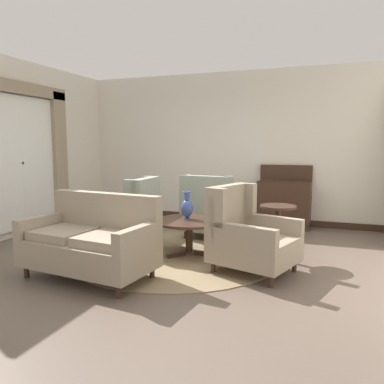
{
  "coord_description": "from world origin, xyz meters",
  "views": [
    {
      "loc": [
        1.98,
        -4.44,
        1.52
      ],
      "look_at": [
        0.2,
        0.41,
        0.88
      ],
      "focal_mm": 35.55,
      "sensor_mm": 36.0,
      "label": 1
    }
  ],
  "objects_px": {
    "side_table": "(277,227)",
    "armchair_back_corner": "(211,212)",
    "armchair_near_window": "(248,236)",
    "coffee_table": "(189,226)",
    "armchair_far_left": "(131,216)",
    "settee": "(91,242)",
    "porcelain_vase": "(187,207)",
    "sideboard": "(284,201)"
  },
  "relations": [
    {
      "from": "side_table",
      "to": "armchair_back_corner",
      "type": "bearing_deg",
      "value": 145.62
    },
    {
      "from": "side_table",
      "to": "armchair_near_window",
      "type": "bearing_deg",
      "value": -113.74
    },
    {
      "from": "coffee_table",
      "to": "armchair_far_left",
      "type": "height_order",
      "value": "armchair_far_left"
    },
    {
      "from": "armchair_near_window",
      "to": "armchair_far_left",
      "type": "relative_size",
      "value": 1.07
    },
    {
      "from": "settee",
      "to": "armchair_far_left",
      "type": "height_order",
      "value": "armchair_far_left"
    },
    {
      "from": "armchair_far_left",
      "to": "side_table",
      "type": "xyz_separation_m",
      "value": [
        2.18,
        0.04,
        -0.01
      ]
    },
    {
      "from": "armchair_back_corner",
      "to": "side_table",
      "type": "xyz_separation_m",
      "value": [
        1.18,
        -0.81,
        -0.0
      ]
    },
    {
      "from": "armchair_near_window",
      "to": "armchair_far_left",
      "type": "bearing_deg",
      "value": 90.89
    },
    {
      "from": "settee",
      "to": "armchair_near_window",
      "type": "distance_m",
      "value": 1.84
    },
    {
      "from": "porcelain_vase",
      "to": "coffee_table",
      "type": "bearing_deg",
      "value": -37.93
    },
    {
      "from": "armchair_far_left",
      "to": "side_table",
      "type": "distance_m",
      "value": 2.18
    },
    {
      "from": "armchair_back_corner",
      "to": "armchair_far_left",
      "type": "xyz_separation_m",
      "value": [
        -0.99,
        -0.84,
        0.0
      ]
    },
    {
      "from": "sideboard",
      "to": "armchair_near_window",
      "type": "bearing_deg",
      "value": -92.45
    },
    {
      "from": "porcelain_vase",
      "to": "armchair_near_window",
      "type": "relative_size",
      "value": 0.35
    },
    {
      "from": "armchair_back_corner",
      "to": "armchair_far_left",
      "type": "distance_m",
      "value": 1.31
    },
    {
      "from": "porcelain_vase",
      "to": "side_table",
      "type": "xyz_separation_m",
      "value": [
        1.22,
        0.18,
        -0.23
      ]
    },
    {
      "from": "coffee_table",
      "to": "settee",
      "type": "height_order",
      "value": "settee"
    },
    {
      "from": "armchair_near_window",
      "to": "sideboard",
      "type": "height_order",
      "value": "sideboard"
    },
    {
      "from": "coffee_table",
      "to": "armchair_near_window",
      "type": "height_order",
      "value": "armchair_near_window"
    },
    {
      "from": "coffee_table",
      "to": "armchair_back_corner",
      "type": "distance_m",
      "value": 1.02
    },
    {
      "from": "settee",
      "to": "side_table",
      "type": "bearing_deg",
      "value": 43.01
    },
    {
      "from": "armchair_near_window",
      "to": "sideboard",
      "type": "relative_size",
      "value": 0.96
    },
    {
      "from": "coffee_table",
      "to": "porcelain_vase",
      "type": "bearing_deg",
      "value": 142.07
    },
    {
      "from": "porcelain_vase",
      "to": "armchair_far_left",
      "type": "bearing_deg",
      "value": 171.71
    },
    {
      "from": "armchair_far_left",
      "to": "armchair_back_corner",
      "type": "bearing_deg",
      "value": 127.56
    },
    {
      "from": "porcelain_vase",
      "to": "armchair_far_left",
      "type": "distance_m",
      "value": 1.0
    },
    {
      "from": "side_table",
      "to": "sideboard",
      "type": "xyz_separation_m",
      "value": [
        -0.15,
        2.03,
        0.06
      ]
    },
    {
      "from": "sideboard",
      "to": "armchair_far_left",
      "type": "bearing_deg",
      "value": -134.46
    },
    {
      "from": "coffee_table",
      "to": "sideboard",
      "type": "relative_size",
      "value": 0.83
    },
    {
      "from": "armchair_near_window",
      "to": "sideboard",
      "type": "distance_m",
      "value": 2.64
    },
    {
      "from": "armchair_near_window",
      "to": "porcelain_vase",
      "type": "bearing_deg",
      "value": 83.17
    },
    {
      "from": "sideboard",
      "to": "settee",
      "type": "bearing_deg",
      "value": -117.15
    },
    {
      "from": "porcelain_vase",
      "to": "armchair_back_corner",
      "type": "xyz_separation_m",
      "value": [
        0.03,
        0.98,
        -0.22
      ]
    },
    {
      "from": "armchair_far_left",
      "to": "sideboard",
      "type": "height_order",
      "value": "sideboard"
    },
    {
      "from": "coffee_table",
      "to": "sideboard",
      "type": "bearing_deg",
      "value": 65.57
    },
    {
      "from": "armchair_back_corner",
      "to": "armchair_far_left",
      "type": "relative_size",
      "value": 1.01
    },
    {
      "from": "sideboard",
      "to": "side_table",
      "type": "bearing_deg",
      "value": -85.67
    },
    {
      "from": "armchair_back_corner",
      "to": "settee",
      "type": "bearing_deg",
      "value": 77.36
    },
    {
      "from": "settee",
      "to": "sideboard",
      "type": "bearing_deg",
      "value": 69.39
    },
    {
      "from": "coffee_table",
      "to": "armchair_back_corner",
      "type": "bearing_deg",
      "value": 90.68
    },
    {
      "from": "armchair_back_corner",
      "to": "side_table",
      "type": "height_order",
      "value": "armchair_back_corner"
    },
    {
      "from": "settee",
      "to": "armchair_far_left",
      "type": "xyz_separation_m",
      "value": [
        -0.26,
        1.38,
        0.04
      ]
    }
  ]
}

